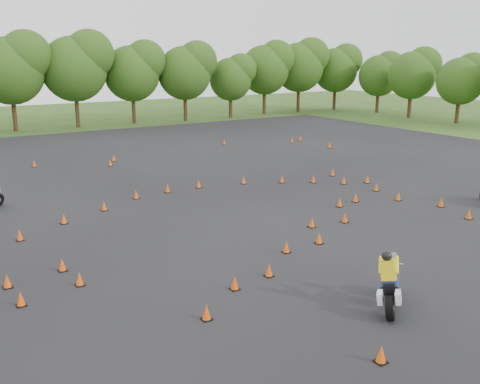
{
  "coord_description": "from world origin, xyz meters",
  "views": [
    {
      "loc": [
        -13.16,
        -16.74,
        7.55
      ],
      "look_at": [
        0.0,
        4.0,
        1.2
      ],
      "focal_mm": 40.0,
      "sensor_mm": 36.0,
      "label": 1
    }
  ],
  "objects": [
    {
      "name": "asphalt_pad",
      "position": [
        0.0,
        6.0,
        0.01
      ],
      "size": [
        62.0,
        62.0,
        0.0
      ],
      "primitive_type": "plane",
      "color": "black",
      "rests_on": "ground"
    },
    {
      "name": "rider_yellow",
      "position": [
        -1.16,
        -6.61,
        0.95
      ],
      "size": [
        2.39,
        2.12,
        1.9
      ],
      "primitive_type": null,
      "rotation": [
        0.0,
        0.0,
        0.68
      ],
      "color": "yellow",
      "rests_on": "ground"
    },
    {
      "name": "treeline",
      "position": [
        1.51,
        34.83,
        4.61
      ],
      "size": [
        86.79,
        32.61,
        10.54
      ],
      "color": "#2B4B15",
      "rests_on": "ground"
    },
    {
      "name": "traffic_cones",
      "position": [
        -0.05,
        5.52,
        0.23
      ],
      "size": [
        36.23,
        32.79,
        0.45
      ],
      "color": "#E44C09",
      "rests_on": "asphalt_pad"
    },
    {
      "name": "ground",
      "position": [
        0.0,
        0.0,
        0.0
      ],
      "size": [
        140.0,
        140.0,
        0.0
      ],
      "primitive_type": "plane",
      "color": "#2D5119",
      "rests_on": "ground"
    }
  ]
}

